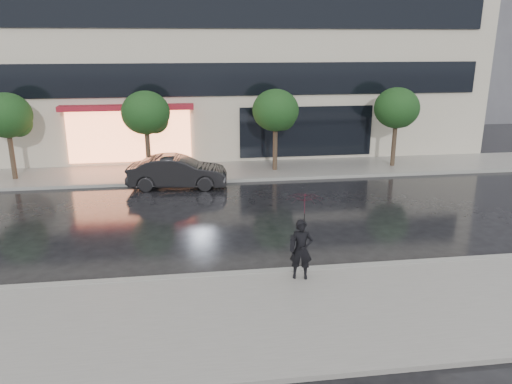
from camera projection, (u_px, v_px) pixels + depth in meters
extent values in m
plane|color=black|center=(233.00, 262.00, 14.45)|extent=(120.00, 120.00, 0.00)
cube|color=slate|center=(247.00, 319.00, 11.35)|extent=(60.00, 4.50, 0.12)
cube|color=slate|center=(213.00, 172.00, 24.14)|extent=(60.00, 3.50, 0.12)
cube|color=gray|center=(237.00, 275.00, 13.48)|extent=(60.00, 0.25, 0.14)
cube|color=gray|center=(215.00, 181.00, 22.48)|extent=(60.00, 0.25, 0.14)
cube|color=black|center=(209.00, 80.00, 24.51)|extent=(28.00, 0.12, 1.60)
cube|color=black|center=(207.00, 11.00, 23.58)|extent=(28.00, 0.12, 1.60)
cube|color=#FF8C59|center=(130.00, 136.00, 24.74)|extent=(6.00, 0.10, 2.60)
cube|color=maroon|center=(127.00, 107.00, 24.01)|extent=(6.40, 0.70, 0.25)
cube|color=black|center=(306.00, 132.00, 25.96)|extent=(7.00, 0.10, 2.60)
cube|color=#4C4C54|center=(506.00, 18.00, 42.12)|extent=(12.00, 12.00, 16.00)
cylinder|color=#33261C|center=(12.00, 158.00, 22.40)|extent=(0.22, 0.22, 2.20)
ellipsoid|color=black|center=(6.00, 115.00, 21.85)|extent=(2.20, 2.20, 1.98)
sphere|color=black|center=(19.00, 123.00, 22.21)|extent=(1.20, 1.20, 1.20)
cylinder|color=#33261C|center=(148.00, 154.00, 23.20)|extent=(0.22, 0.22, 2.20)
ellipsoid|color=black|center=(146.00, 113.00, 22.65)|extent=(2.20, 2.20, 1.98)
sphere|color=black|center=(155.00, 121.00, 23.01)|extent=(1.20, 1.20, 1.20)
cylinder|color=#33261C|center=(275.00, 150.00, 24.01)|extent=(0.22, 0.22, 2.20)
ellipsoid|color=black|center=(276.00, 110.00, 23.45)|extent=(2.20, 2.20, 1.98)
sphere|color=black|center=(283.00, 118.00, 23.81)|extent=(1.20, 1.20, 1.20)
cylinder|color=#33261C|center=(394.00, 146.00, 24.81)|extent=(0.22, 0.22, 2.20)
ellipsoid|color=black|center=(397.00, 108.00, 24.25)|extent=(2.20, 2.20, 1.98)
sphere|color=black|center=(402.00, 115.00, 24.61)|extent=(1.20, 1.20, 1.20)
imported|color=black|center=(177.00, 172.00, 21.55)|extent=(4.37, 1.89, 1.40)
imported|color=black|center=(301.00, 249.00, 12.98)|extent=(0.66, 0.51, 1.61)
imported|color=#3C0A17|center=(305.00, 210.00, 12.66)|extent=(1.17, 1.18, 0.89)
cylinder|color=black|center=(304.00, 228.00, 12.80)|extent=(0.02, 0.02, 0.81)
cube|color=black|center=(292.00, 243.00, 12.89)|extent=(0.17, 0.32, 0.34)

